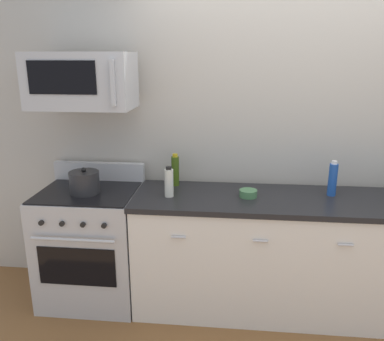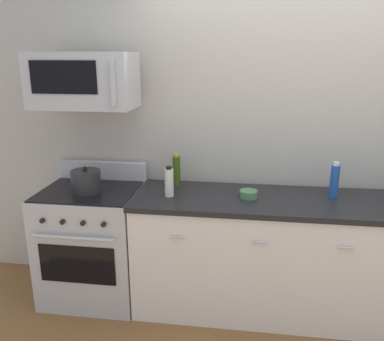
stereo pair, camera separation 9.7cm
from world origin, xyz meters
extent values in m
plane|color=brown|center=(0.00, 0.00, 0.00)|extent=(6.61, 6.61, 0.00)
cube|color=#B7B2A8|center=(0.00, 0.41, 1.35)|extent=(5.51, 0.10, 2.70)
cube|color=silver|center=(0.00, 0.00, 0.44)|extent=(2.39, 0.62, 0.88)
cube|color=black|center=(0.00, 0.00, 0.90)|extent=(2.42, 0.65, 0.04)
cube|color=black|center=(0.00, -0.28, 0.05)|extent=(2.39, 0.02, 0.10)
cylinder|color=silver|center=(-0.84, -0.32, 0.72)|extent=(0.10, 0.02, 0.02)
cylinder|color=silver|center=(-0.28, -0.32, 0.72)|extent=(0.10, 0.02, 0.02)
cylinder|color=silver|center=(0.28, -0.32, 0.72)|extent=(0.10, 0.02, 0.02)
cube|color=#B7BABF|center=(-1.59, 0.00, 0.46)|extent=(0.76, 0.64, 0.91)
cube|color=black|center=(-1.59, -0.32, 0.45)|extent=(0.58, 0.01, 0.30)
cylinder|color=#B7BABF|center=(-1.59, -0.35, 0.68)|extent=(0.61, 0.02, 0.02)
cube|color=#B7BABF|center=(-1.59, 0.29, 0.99)|extent=(0.76, 0.06, 0.16)
cube|color=black|center=(-1.59, 0.00, 0.92)|extent=(0.73, 0.61, 0.01)
cylinder|color=black|center=(-1.81, -0.33, 0.79)|extent=(0.04, 0.02, 0.04)
cylinder|color=black|center=(-1.66, -0.33, 0.79)|extent=(0.04, 0.02, 0.04)
cylinder|color=black|center=(-1.51, -0.33, 0.79)|extent=(0.04, 0.02, 0.04)
cylinder|color=black|center=(-1.36, -0.33, 0.79)|extent=(0.04, 0.02, 0.04)
cube|color=#B7BABF|center=(-1.59, 0.05, 1.75)|extent=(0.74, 0.40, 0.40)
cube|color=black|center=(-1.64, -0.15, 1.78)|extent=(0.48, 0.01, 0.22)
cube|color=#B7BABF|center=(-1.29, -0.17, 1.75)|extent=(0.02, 0.04, 0.30)
cylinder|color=#385114|center=(-0.93, 0.21, 1.04)|extent=(0.06, 0.06, 0.24)
cylinder|color=#B29919|center=(-0.93, 0.21, 1.17)|extent=(0.04, 0.04, 0.02)
cylinder|color=#1E4CA5|center=(0.26, 0.10, 1.04)|extent=(0.06, 0.06, 0.24)
cylinder|color=silver|center=(0.26, 0.10, 1.17)|extent=(0.04, 0.04, 0.02)
cylinder|color=silver|center=(-0.94, -0.05, 1.02)|extent=(0.07, 0.07, 0.21)
cylinder|color=black|center=(-0.94, -0.05, 1.14)|extent=(0.04, 0.04, 0.02)
cylinder|color=#477A4C|center=(-0.36, 0.00, 0.95)|extent=(0.13, 0.13, 0.05)
torus|color=#477A4C|center=(-0.36, 0.00, 0.97)|extent=(0.13, 0.13, 0.01)
cylinder|color=#477A4C|center=(-0.36, 0.00, 0.92)|extent=(0.07, 0.07, 0.01)
cylinder|color=#262628|center=(-1.59, -0.05, 1.01)|extent=(0.22, 0.22, 0.17)
sphere|color=black|center=(-1.59, -0.05, 1.11)|extent=(0.04, 0.04, 0.04)
camera|label=1|loc=(-0.49, -2.78, 1.93)|focal=37.04mm
camera|label=2|loc=(-0.39, -2.77, 1.93)|focal=37.04mm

